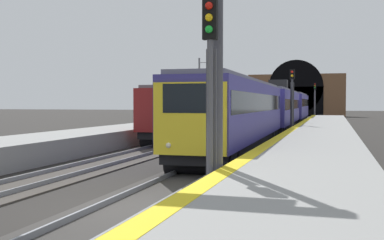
% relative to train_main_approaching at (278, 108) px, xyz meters
% --- Properties ---
extents(ground_plane, '(320.00, 320.00, 0.00)m').
position_rel_train_main_approaching_xyz_m(ground_plane, '(-34.24, 0.00, -2.28)').
color(ground_plane, '#282623').
extents(platform_right, '(112.00, 4.05, 1.07)m').
position_rel_train_main_approaching_xyz_m(platform_right, '(-34.24, -4.24, -1.74)').
color(platform_right, gray).
rests_on(platform_right, ground_plane).
extents(platform_right_edge_strip, '(112.00, 0.50, 0.01)m').
position_rel_train_main_approaching_xyz_m(platform_right_edge_strip, '(-34.24, -2.47, -1.20)').
color(platform_right_edge_strip, yellow).
rests_on(platform_right_edge_strip, platform_right).
extents(track_main_line, '(160.00, 2.80, 0.21)m').
position_rel_train_main_approaching_xyz_m(track_main_line, '(-34.24, 0.00, -2.24)').
color(track_main_line, '#383533').
rests_on(track_main_line, ground_plane).
extents(train_main_approaching, '(58.60, 3.08, 4.91)m').
position_rel_train_main_approaching_xyz_m(train_main_approaching, '(0.00, 0.00, 0.00)').
color(train_main_approaching, navy).
rests_on(train_main_approaching, ground_plane).
extents(train_adjacent_platform, '(59.88, 3.30, 3.85)m').
position_rel_train_main_approaching_xyz_m(train_adjacent_platform, '(11.13, 4.86, -0.06)').
color(train_adjacent_platform, maroon).
rests_on(train_adjacent_platform, ground_plane).
extents(railway_signal_near, '(0.39, 0.38, 5.46)m').
position_rel_train_main_approaching_xyz_m(railway_signal_near, '(-33.42, -1.96, 1.01)').
color(railway_signal_near, '#4C4C54').
rests_on(railway_signal_near, ground_plane).
extents(railway_signal_mid, '(0.39, 0.38, 5.33)m').
position_rel_train_main_approaching_xyz_m(railway_signal_mid, '(-8.02, -1.96, 0.83)').
color(railway_signal_mid, '#38383D').
rests_on(railway_signal_mid, ground_plane).
extents(railway_signal_far, '(0.39, 0.38, 6.04)m').
position_rel_train_main_approaching_xyz_m(railway_signal_far, '(37.11, -1.96, 1.33)').
color(railway_signal_far, '#4C4C54').
rests_on(railway_signal_far, ground_plane).
extents(tunnel_portal, '(2.13, 19.40, 11.43)m').
position_rel_train_main_approaching_xyz_m(tunnel_portal, '(54.58, 2.43, 2.04)').
color(tunnel_portal, brown).
rests_on(tunnel_portal, ground_plane).
extents(catenary_mast_near, '(0.22, 2.32, 8.49)m').
position_rel_train_main_approaching_xyz_m(catenary_mast_near, '(13.74, 11.49, 2.08)').
color(catenary_mast_near, '#595B60').
rests_on(catenary_mast_near, ground_plane).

